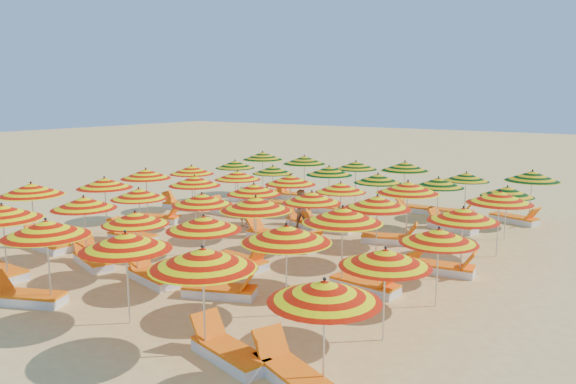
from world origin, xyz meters
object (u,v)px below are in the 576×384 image
object	(u,v)px
umbrella_32	(329,171)
umbrella_34	(438,183)
lounger_3	(228,352)
lounger_4	(291,373)
umbrella_16	(343,215)
beachgoer_a	(244,206)
umbrella_20	(254,189)
lounger_27	(293,195)
umbrella_39	(405,166)
lounger_23	(287,205)
umbrella_35	(507,192)
umbrella_21	(312,197)
umbrella_1	(2,212)
umbrella_14	(202,199)
lounger_5	(47,245)
umbrella_31	(273,170)
umbrella_38	(356,165)
lounger_20	(326,226)
umbrella_9	(204,223)
umbrella_23	(463,215)
lounger_10	(241,261)
lounger_18	(230,211)
lounger_17	(182,205)
umbrella_6	(31,189)
lounger_7	(152,276)
umbrella_4	(203,258)
lounger_6	(92,260)
umbrella_3	(126,241)
umbrella_22	(377,202)
umbrella_7	(84,203)
lounger_21	(390,238)
umbrella_40	(466,177)
umbrella_26	(290,180)
umbrella_41	(532,176)
lounger_30	(515,219)
umbrella_30	(235,164)
umbrella_19	(195,181)
umbrella_28	(408,188)
lounger_22	(249,198)
umbrella_8	(135,218)
umbrella_10	(286,234)
lounger_1	(0,271)
lounger_28	(415,208)
lounger_9	(132,236)
umbrella_18	(146,174)
umbrella_24	(192,170)
lounger_15	(392,264)
umbrella_12	(105,183)
lounger_26	(272,192)
umbrella_37	(304,160)
lounger_8	(222,291)
umbrella_2	(46,228)

from	to	relation	value
umbrella_32	umbrella_34	bearing A→B (deg)	-1.13
lounger_3	lounger_4	world-z (taller)	same
umbrella_16	beachgoer_a	size ratio (longest dim) A/B	1.43
umbrella_20	lounger_27	bearing A→B (deg)	113.90
umbrella_39	lounger_23	size ratio (longest dim) A/B	1.24
umbrella_35	lounger_3	bearing A→B (deg)	-99.41
umbrella_16	umbrella_21	xyz separation A→B (m)	(-2.37, 2.40, -0.18)
umbrella_1	umbrella_14	bearing A→B (deg)	62.98
umbrella_39	lounger_5	xyz separation A→B (m)	(-6.66, -11.66, -1.67)
umbrella_31	umbrella_38	world-z (taller)	umbrella_38
umbrella_1	umbrella_39	xyz separation A→B (m)	(4.71, 13.99, 0.01)
lounger_20	lounger_23	size ratio (longest dim) A/B	0.99
umbrella_9	umbrella_23	xyz separation A→B (m)	(4.77, 4.42, 0.00)
lounger_10	lounger_18	world-z (taller)	same
lounger_17	lounger_23	size ratio (longest dim) A/B	1.00
umbrella_14	umbrella_32	distance (m)	7.13
umbrella_6	lounger_7	size ratio (longest dim) A/B	1.31
umbrella_4	lounger_6	xyz separation A→B (m)	(-6.28, 2.24, -1.66)
umbrella_3	umbrella_22	bearing A→B (deg)	70.40
umbrella_7	umbrella_21	world-z (taller)	umbrella_7
lounger_7	lounger_21	distance (m)	7.68
umbrella_14	umbrella_32	xyz separation A→B (m)	(0.12, 7.13, 0.05)
lounger_4	lounger_27	distance (m)	16.54
lounger_10	umbrella_40	bearing A→B (deg)	79.44
umbrella_22	umbrella_16	bearing A→B (deg)	-85.18
umbrella_26	umbrella_35	size ratio (longest dim) A/B	0.87
lounger_10	lounger_21	bearing A→B (deg)	70.46
lounger_17	umbrella_41	bearing A→B (deg)	-169.65
lounger_4	umbrella_35	bearing A→B (deg)	-69.67
lounger_30	umbrella_30	bearing A→B (deg)	-150.98
umbrella_19	lounger_23	world-z (taller)	umbrella_19
umbrella_28	lounger_22	world-z (taller)	umbrella_28
umbrella_32	umbrella_41	xyz separation A→B (m)	(7.02, 2.35, 0.08)
umbrella_8	umbrella_32	world-z (taller)	umbrella_32
umbrella_6	umbrella_10	world-z (taller)	umbrella_6
umbrella_9	lounger_3	size ratio (longest dim) A/B	1.12
lounger_1	lounger_7	distance (m)	4.07
umbrella_6	umbrella_9	distance (m)	7.01
lounger_27	lounger_28	distance (m)	5.72
lounger_9	lounger_20	distance (m)	6.54
umbrella_23	lounger_7	distance (m)	8.04
umbrella_18	lounger_10	bearing A→B (deg)	-20.93
umbrella_24	lounger_22	world-z (taller)	umbrella_24
umbrella_23	umbrella_30	xyz separation A→B (m)	(-11.65, 5.01, -0.05)
lounger_7	lounger_15	world-z (taller)	same
lounger_4	umbrella_23	bearing A→B (deg)	-72.05
umbrella_10	umbrella_12	distance (m)	9.50
umbrella_20	lounger_26	xyz separation A→B (m)	(-4.23, 6.83, -1.50)
umbrella_37	lounger_8	xyz separation A→B (m)	(5.04, -11.40, -1.65)
umbrella_2	umbrella_34	bearing A→B (deg)	69.17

